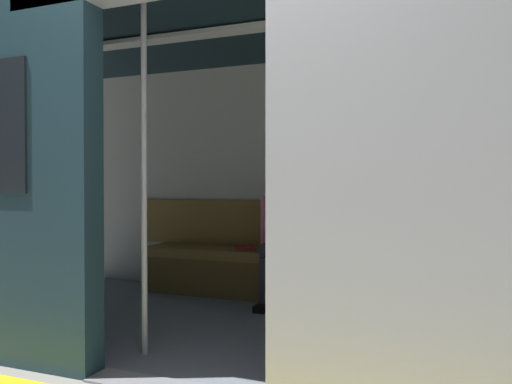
# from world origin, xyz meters

# --- Properties ---
(train_car) EXTENTS (6.40, 2.55, 2.33)m
(train_car) POSITION_xyz_m (0.07, -1.11, 1.52)
(train_car) COLOR silver
(train_car) RESTS_ON ground_plane
(bench_seat) EXTENTS (2.95, 0.44, 0.44)m
(bench_seat) POSITION_xyz_m (0.00, -2.04, 0.34)
(bench_seat) COLOR olive
(bench_seat) RESTS_ON ground_plane
(person_seated) EXTENTS (0.55, 0.68, 1.17)m
(person_seated) POSITION_xyz_m (0.04, -1.98, 0.66)
(person_seated) COLOR pink
(person_seated) RESTS_ON ground_plane
(handbag) EXTENTS (0.26, 0.15, 0.17)m
(handbag) POSITION_xyz_m (-0.40, -2.06, 0.52)
(handbag) COLOR maroon
(handbag) RESTS_ON bench_seat
(book) EXTENTS (0.24, 0.27, 0.03)m
(book) POSITION_xyz_m (0.49, -2.07, 0.45)
(book) COLOR #B22D2D
(book) RESTS_ON bench_seat
(grab_pole_door) EXTENTS (0.04, 0.04, 2.19)m
(grab_pole_door) POSITION_xyz_m (0.45, -0.38, 1.10)
(grab_pole_door) COLOR silver
(grab_pole_door) RESTS_ON ground_plane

